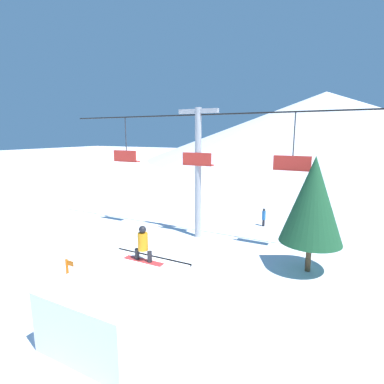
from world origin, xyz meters
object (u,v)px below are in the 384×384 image
at_px(pine_tree_near, 313,200).
at_px(trail_marker, 68,276).
at_px(snow_ramp, 120,304).
at_px(distant_skier, 264,217).
at_px(snowboarder, 143,244).

height_order(pine_tree_near, trail_marker, pine_tree_near).
height_order(snow_ramp, distant_skier, snow_ramp).
xyz_separation_m(snow_ramp, distant_skier, (1.22, 12.89, -0.24)).
relative_size(snowboarder, pine_tree_near, 0.29).
distance_m(pine_tree_near, trail_marker, 10.47).
bearing_deg(snow_ramp, trail_marker, 166.58).
bearing_deg(snow_ramp, pine_tree_near, 56.73).
bearing_deg(pine_tree_near, trail_marker, -141.13).
xyz_separation_m(pine_tree_near, distant_skier, (-3.47, 5.74, -2.62)).
relative_size(snowboarder, trail_marker, 1.05).
xyz_separation_m(trail_marker, distant_skier, (4.45, 12.12, -0.10)).
bearing_deg(snow_ramp, distant_skier, 84.58).
relative_size(snow_ramp, pine_tree_near, 0.71).
bearing_deg(pine_tree_near, distant_skier, 121.14).
relative_size(pine_tree_near, trail_marker, 3.64).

